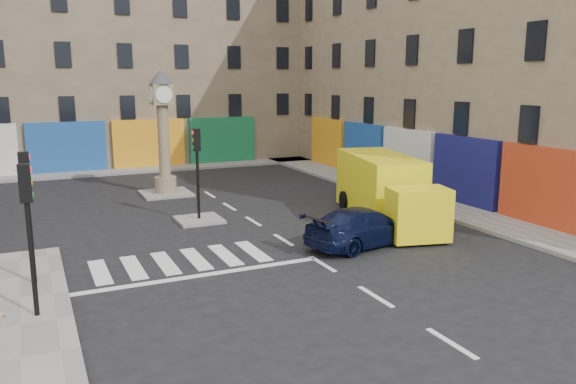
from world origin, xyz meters
TOP-DOWN VIEW (x-y plane):
  - ground at (0.00, 0.00)m, footprint 120.00×120.00m
  - sidewalk_right at (8.70, 10.00)m, footprint 2.60×30.00m
  - sidewalk_far at (-4.00, 22.20)m, footprint 32.00×2.40m
  - island_near at (-2.00, 8.00)m, footprint 1.80×1.80m
  - island_far at (-2.00, 14.00)m, footprint 2.40×2.40m
  - building_right at (15.00, 10.00)m, footprint 10.00×30.00m
  - building_far at (-4.00, 28.00)m, footprint 32.00×10.00m
  - traffic_light_left_near at (-8.30, 0.20)m, footprint 0.28×0.22m
  - traffic_light_left_far at (-8.30, 2.60)m, footprint 0.28×0.22m
  - traffic_light_island at (-2.00, 8.00)m, footprint 0.28×0.22m
  - clock_pillar at (-2.00, 14.00)m, footprint 1.20×1.20m
  - navy_sedan at (2.34, 2.26)m, footprint 4.91×2.80m
  - yellow_van at (5.00, 4.84)m, footprint 3.83×7.57m

SIDE VIEW (x-z plane):
  - ground at x=0.00m, z-range 0.00..0.00m
  - island_near at x=-2.00m, z-range 0.00..0.12m
  - island_far at x=-2.00m, z-range 0.00..0.12m
  - sidewalk_right at x=8.70m, z-range 0.00..0.15m
  - sidewalk_far at x=-4.00m, z-range 0.00..0.15m
  - navy_sedan at x=2.34m, z-range 0.00..1.34m
  - yellow_van at x=5.00m, z-range -0.01..2.63m
  - traffic_light_island at x=-2.00m, z-range 0.74..4.44m
  - traffic_light_left_near at x=-8.30m, z-range 0.77..4.47m
  - traffic_light_left_far at x=-8.30m, z-range 0.77..4.47m
  - clock_pillar at x=-2.00m, z-range 0.50..6.60m
  - building_right at x=15.00m, z-range 0.00..16.00m
  - building_far at x=-4.00m, z-range 0.00..17.00m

